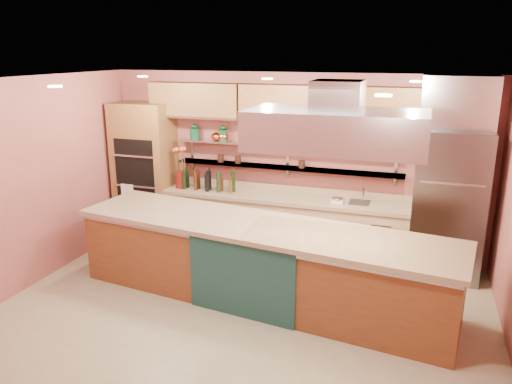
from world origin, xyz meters
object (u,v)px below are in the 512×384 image
(island, at_px, (260,262))
(kitchen_scale, at_px, (337,199))
(copper_kettle, at_px, (216,136))
(refrigerator, at_px, (448,205))
(flower_vase, at_px, (181,179))
(green_canister, at_px, (253,137))

(island, relative_size, kitchen_scale, 28.60)
(copper_kettle, bearing_deg, refrigerator, -3.69)
(flower_vase, height_order, green_canister, green_canister)
(kitchen_scale, height_order, green_canister, green_canister)
(refrigerator, relative_size, green_canister, 11.09)
(flower_vase, distance_m, green_canister, 1.42)
(island, bearing_deg, green_canister, 119.01)
(copper_kettle, relative_size, green_canister, 0.85)
(island, bearing_deg, copper_kettle, 134.55)
(refrigerator, height_order, flower_vase, refrigerator)
(kitchen_scale, relative_size, green_canister, 0.90)
(kitchen_scale, relative_size, copper_kettle, 1.06)
(kitchen_scale, xyz_separation_m, green_canister, (-1.40, 0.22, 0.83))
(island, xyz_separation_m, kitchen_scale, (0.71, 1.53, 0.47))
(refrigerator, distance_m, flower_vase, 4.13)
(green_canister, bearing_deg, refrigerator, -4.48)
(kitchen_scale, bearing_deg, flower_vase, -156.07)
(island, relative_size, green_canister, 25.64)
(island, xyz_separation_m, flower_vase, (-1.88, 1.53, 0.57))
(flower_vase, bearing_deg, kitchen_scale, 0.00)
(island, relative_size, flower_vase, 16.68)
(flower_vase, xyz_separation_m, copper_kettle, (0.56, 0.22, 0.70))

